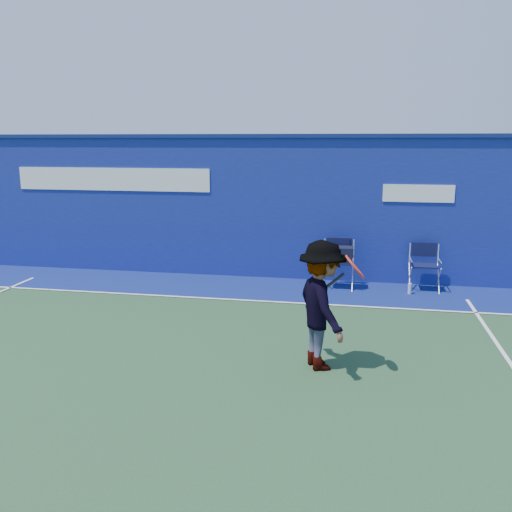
% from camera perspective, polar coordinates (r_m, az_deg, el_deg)
% --- Properties ---
extents(ground, '(80.00, 80.00, 0.00)m').
position_cam_1_polar(ground, '(7.40, -9.33, -11.59)').
color(ground, '#254629').
rests_on(ground, ground).
extents(stadium_wall, '(24.00, 0.50, 3.08)m').
position_cam_1_polar(stadium_wall, '(11.88, -1.10, 5.32)').
color(stadium_wall, navy).
rests_on(stadium_wall, ground).
extents(out_of_bounds_strip, '(24.00, 1.80, 0.01)m').
position_cam_1_polar(out_of_bounds_strip, '(11.12, -2.20, -3.29)').
color(out_of_bounds_strip, navy).
rests_on(out_of_bounds_strip, ground).
extents(court_lines, '(24.00, 12.00, 0.01)m').
position_cam_1_polar(court_lines, '(7.91, -7.85, -9.83)').
color(court_lines, white).
rests_on(court_lines, out_of_bounds_strip).
extents(directors_chair_left, '(0.59, 0.55, 1.00)m').
position_cam_1_polar(directors_chair_left, '(11.10, 8.63, -1.20)').
color(directors_chair_left, silver).
rests_on(directors_chair_left, ground).
extents(directors_chair_right, '(0.56, 0.50, 0.93)m').
position_cam_1_polar(directors_chair_right, '(11.35, 17.26, -2.01)').
color(directors_chair_right, silver).
rests_on(directors_chair_right, ground).
extents(water_bottle, '(0.07, 0.07, 0.22)m').
position_cam_1_polar(water_bottle, '(11.01, 15.87, -3.33)').
color(water_bottle, silver).
rests_on(water_bottle, ground).
extents(tennis_player, '(1.08, 1.27, 1.70)m').
position_cam_1_polar(tennis_player, '(7.11, 6.96, -5.16)').
color(tennis_player, '#EA4738').
rests_on(tennis_player, ground).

